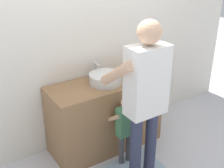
{
  "coord_description": "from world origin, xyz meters",
  "views": [
    {
      "loc": [
        -1.56,
        -2.26,
        2.22
      ],
      "look_at": [
        0.0,
        0.15,
        0.87
      ],
      "focal_mm": 47.71,
      "sensor_mm": 36.0,
      "label": 1
    }
  ],
  "objects": [
    {
      "name": "vanity_cabinet",
      "position": [
        0.0,
        0.3,
        0.41
      ],
      "size": [
        1.29,
        0.54,
        0.83
      ],
      "primitive_type": "cube",
      "color": "olive",
      "rests_on": "ground"
    },
    {
      "name": "toothbrush_cup",
      "position": [
        0.39,
        0.33,
        0.88
      ],
      "size": [
        0.07,
        0.07,
        0.21
      ],
      "color": "#D86666",
      "rests_on": "vanity_cabinet"
    },
    {
      "name": "sink_basin",
      "position": [
        0.0,
        0.28,
        0.89
      ],
      "size": [
        0.36,
        0.36,
        0.11
      ],
      "color": "silver",
      "rests_on": "vanity_cabinet"
    },
    {
      "name": "faucet",
      "position": [
        0.0,
        0.5,
        0.91
      ],
      "size": [
        0.18,
        0.14,
        0.18
      ],
      "color": "#B7BABF",
      "rests_on": "vanity_cabinet"
    },
    {
      "name": "back_wall",
      "position": [
        0.0,
        0.62,
        1.35
      ],
      "size": [
        4.4,
        0.08,
        2.7
      ],
      "color": "silver",
      "rests_on": "ground"
    },
    {
      "name": "child_toddler",
      "position": [
        0.0,
        -0.1,
        0.49
      ],
      "size": [
        0.25,
        0.25,
        0.82
      ],
      "color": "#47474C",
      "rests_on": "ground"
    },
    {
      "name": "ground_plane",
      "position": [
        0.0,
        0.0,
        0.0
      ],
      "size": [
        14.0,
        14.0,
        0.0
      ],
      "primitive_type": "plane",
      "color": "silver"
    },
    {
      "name": "adult_parent",
      "position": [
        0.03,
        -0.36,
        1.0
      ],
      "size": [
        0.51,
        0.55,
        1.66
      ],
      "color": "#2D334C",
      "rests_on": "ground"
    }
  ]
}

